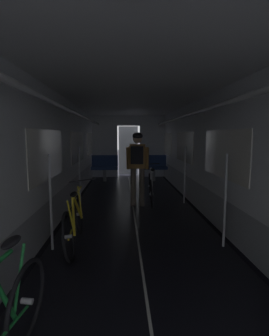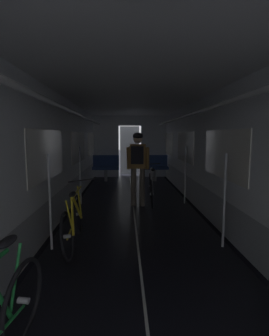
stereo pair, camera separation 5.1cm
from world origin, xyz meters
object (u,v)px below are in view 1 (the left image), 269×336
bench_seat_far_right (154,165)px  bicycle_white_in_aisle (151,188)px  person_cyclist_aisle (137,161)px  bicycle_yellow (74,221)px  bench_seat_far_left (105,166)px

bench_seat_far_right → bicycle_white_in_aisle: size_ratio=0.58×
person_cyclist_aisle → bench_seat_far_right: bearing=77.6°
bench_seat_far_right → bicycle_yellow: (-1.86, -5.84, -0.19)m
bench_seat_far_left → bench_seat_far_right: same height
bench_seat_far_left → bench_seat_far_right: size_ratio=1.00×
bench_seat_far_left → bicycle_white_in_aisle: 3.60m
bicycle_yellow → bicycle_white_in_aisle: 2.88m
bicycle_yellow → person_cyclist_aisle: (1.07, 2.25, 0.69)m
bench_seat_far_right → person_cyclist_aisle: bearing=-102.4°
bench_seat_far_left → person_cyclist_aisle: person_cyclist_aisle is taller
bench_seat_far_right → person_cyclist_aisle: (-0.79, -3.59, 0.50)m
bicycle_yellow → person_cyclist_aisle: bearing=64.5°
bench_seat_far_right → bicycle_yellow: bearing=-107.7°
bench_seat_far_left → bicycle_white_in_aisle: bench_seat_far_left is taller
person_cyclist_aisle → bicycle_white_in_aisle: (0.34, 0.26, -0.69)m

